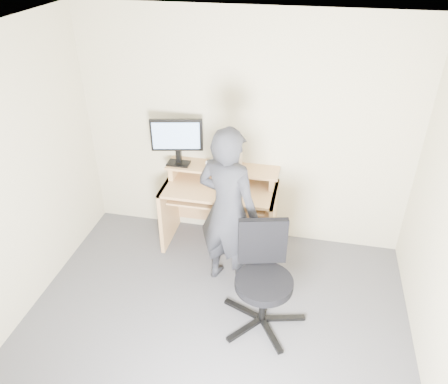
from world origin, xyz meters
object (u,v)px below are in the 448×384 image
at_px(desk, 221,199).
at_px(monitor, 177,138).
at_px(office_chair, 263,273).
at_px(person, 228,211).

distance_m(desk, monitor, 0.82).
bearing_deg(office_chair, monitor, 121.05).
xyz_separation_m(desk, person, (0.20, -0.62, 0.29)).
bearing_deg(desk, monitor, 175.65).
relative_size(monitor, person, 0.32).
height_order(desk, person, person).
distance_m(monitor, person, 1.02).
bearing_deg(office_chair, person, 119.62).
height_order(monitor, office_chair, monitor).
bearing_deg(monitor, person, -56.50).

